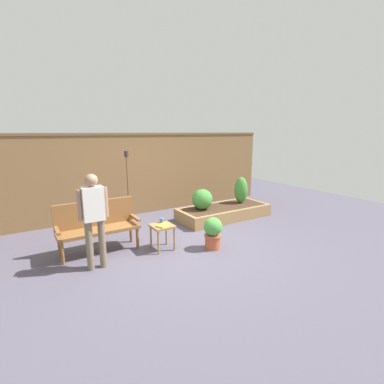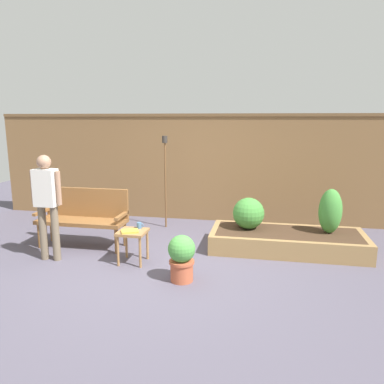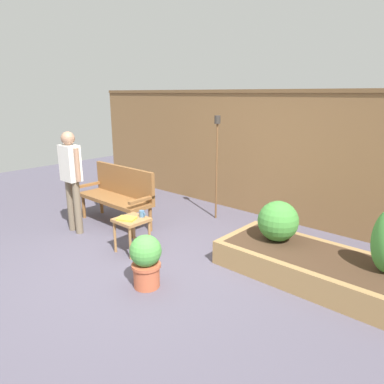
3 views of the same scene
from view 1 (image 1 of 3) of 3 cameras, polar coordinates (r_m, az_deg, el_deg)
name	(u,v)px [view 1 (image 1 of 3)]	position (r m, az deg, el deg)	size (l,w,h in m)	color
ground_plane	(183,246)	(5.60, -1.80, -10.86)	(14.00, 14.00, 0.00)	#514C5B
fence_back	(133,174)	(7.60, -11.78, 3.59)	(8.40, 0.14, 2.16)	brown
garden_bench	(97,223)	(5.50, -18.66, -5.92)	(1.44, 0.48, 0.94)	brown
side_table	(162,229)	(5.35, -6.05, -7.52)	(0.40, 0.40, 0.48)	#9E7042
cup_on_table	(162,220)	(5.45, -6.16, -5.72)	(0.11, 0.07, 0.09)	teal
book_on_table	(163,225)	(5.25, -5.89, -6.77)	(0.24, 0.17, 0.03)	gold
potted_boxwood	(213,232)	(5.39, 4.26, -8.07)	(0.35, 0.35, 0.61)	#B75638
raised_planter_bed	(224,212)	(7.34, 6.46, -4.07)	(2.40, 1.00, 0.30)	#997547
shrub_near_bench	(202,199)	(6.94, 2.10, -1.49)	(0.51, 0.51, 0.51)	brown
shrub_far_corner	(241,190)	(7.68, 9.90, 0.40)	(0.35, 0.35, 0.70)	brown
tiki_torch	(127,175)	(6.81, -12.98, 3.43)	(0.10, 0.10, 1.75)	brown
person_by_bench	(94,213)	(4.69, -19.33, -4.11)	(0.47, 0.20, 1.56)	#70604C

